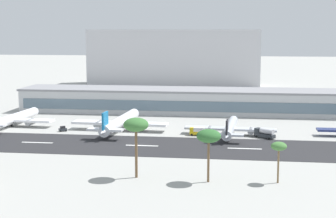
{
  "coord_description": "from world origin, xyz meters",
  "views": [
    {
      "loc": [
        35.31,
        -184.74,
        41.2
      ],
      "look_at": [
        6.44,
        30.39,
        8.97
      ],
      "focal_mm": 56.15,
      "sensor_mm": 36.0,
      "label": 1
    }
  ],
  "objects": [
    {
      "name": "palm_tree_2",
      "position": [
        46.64,
        -42.56,
        9.99
      ],
      "size": [
        4.34,
        4.34,
        11.48
      ],
      "color": "brown",
      "rests_on": "ground_plane"
    },
    {
      "name": "terminal_building",
      "position": [
        9.41,
        79.89,
        6.07
      ],
      "size": [
        170.55,
        26.58,
        12.13
      ],
      "color": "#B7BABC",
      "rests_on": "ground_plane"
    },
    {
      "name": "airliner_blue_tail_gate_1",
      "position": [
        -13.53,
        26.05,
        3.44
      ],
      "size": [
        40.86,
        51.66,
        10.78
      ],
      "rotation": [
        0.0,
        0.0,
        1.51
      ],
      "color": "silver",
      "rests_on": "ground_plane"
    },
    {
      "name": "runway_strip",
      "position": [
        0.0,
        -1.19,
        0.04
      ],
      "size": [
        800.0,
        33.68,
        0.08
      ],
      "primitive_type": "cube",
      "color": "#262628",
      "rests_on": "ground_plane"
    },
    {
      "name": "palm_tree_0",
      "position": [
        27.65,
        -44.21,
        12.74
      ],
      "size": [
        6.72,
        6.72,
        14.79
      ],
      "color": "brown",
      "rests_on": "ground_plane"
    },
    {
      "name": "airliner_black_tail_gate_2",
      "position": [
        32.49,
        22.61,
        2.82
      ],
      "size": [
        36.85,
        42.39,
        8.85
      ],
      "rotation": [
        0.0,
        0.0,
        1.51
      ],
      "color": "silver",
      "rests_on": "ground_plane"
    },
    {
      "name": "runway_centreline_dash_3",
      "position": [
        -38.58,
        -1.19,
        0.09
      ],
      "size": [
        12.0,
        1.2,
        0.01
      ],
      "primitive_type": "cube",
      "color": "white",
      "rests_on": "runway_strip"
    },
    {
      "name": "airliner_navy_tail_gate_0",
      "position": [
        -62.3,
        29.77,
        3.15
      ],
      "size": [
        37.11,
        47.34,
        9.88
      ],
      "rotation": [
        0.0,
        0.0,
        1.51
      ],
      "color": "white",
      "rests_on": "ground_plane"
    },
    {
      "name": "distant_hotel_block",
      "position": [
        -14.58,
        220.5,
        21.25
      ],
      "size": [
        132.26,
        26.73,
        42.5
      ],
      "primitive_type": "cube",
      "color": "#BCBCC1",
      "rests_on": "ground_plane"
    },
    {
      "name": "service_baggage_tug_2",
      "position": [
        -36.48,
        21.65,
        1.05
      ],
      "size": [
        3.54,
        3.16,
        2.2
      ],
      "rotation": [
        0.0,
        0.0,
        3.75
      ],
      "color": "#2D3338",
      "rests_on": "ground_plane"
    },
    {
      "name": "ground_plane",
      "position": [
        0.0,
        0.0,
        0.0
      ],
      "size": [
        1400.0,
        1400.0,
        0.0
      ],
      "primitive_type": "plane",
      "color": "#9E9E99"
    },
    {
      "name": "runway_centreline_dash_4",
      "position": [
        1.14,
        -1.19,
        0.09
      ],
      "size": [
        12.0,
        1.2,
        0.01
      ],
      "primitive_type": "cube",
      "color": "white",
      "rests_on": "runway_strip"
    },
    {
      "name": "runway_centreline_dash_5",
      "position": [
        38.06,
        -1.19,
        0.09
      ],
      "size": [
        12.0,
        1.2,
        0.01
      ],
      "primitive_type": "cube",
      "color": "white",
      "rests_on": "runway_strip"
    },
    {
      "name": "palm_tree_1",
      "position": [
        7.15,
        -42.44,
        14.94
      ],
      "size": [
        7.1,
        7.1,
        17.23
      ],
      "color": "brown",
      "rests_on": "ground_plane"
    },
    {
      "name": "service_box_truck_0",
      "position": [
        19.57,
        20.49,
        1.79
      ],
      "size": [
        6.06,
        2.81,
        3.25
      ],
      "rotation": [
        0.0,
        0.0,
        3.12
      ],
      "color": "gold",
      "rests_on": "ground_plane"
    },
    {
      "name": "service_fuel_truck_1",
      "position": [
        45.94,
        18.47,
        2.03
      ],
      "size": [
        8.25,
        7.36,
        3.95
      ],
      "rotation": [
        0.0,
        0.0,
        2.46
      ],
      "color": "#2D3338",
      "rests_on": "ground_plane"
    }
  ]
}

